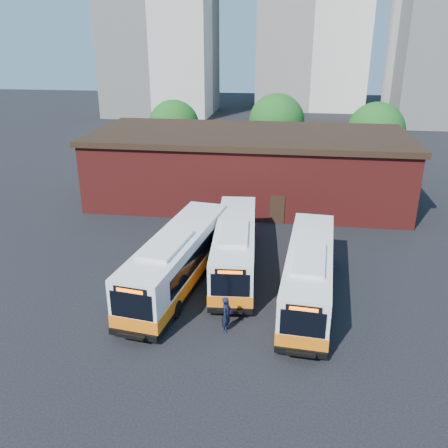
# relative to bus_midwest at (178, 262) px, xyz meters

# --- Properties ---
(ground) EXTENTS (220.00, 220.00, 0.00)m
(ground) POSITION_rel_bus_midwest_xyz_m (2.68, -2.64, -1.61)
(ground) COLOR black
(bus_midwest) EXTENTS (4.41, 13.23, 3.55)m
(bus_midwest) POSITION_rel_bus_midwest_xyz_m (0.00, 0.00, 0.00)
(bus_midwest) COLOR white
(bus_midwest) RESTS_ON ground
(bus_mideast) EXTENTS (3.44, 12.41, 3.34)m
(bus_mideast) POSITION_rel_bus_midwest_xyz_m (3.24, 2.65, -0.10)
(bus_mideast) COLOR white
(bus_mideast) RESTS_ON ground
(bus_east) EXTENTS (3.43, 12.48, 3.36)m
(bus_east) POSITION_rel_bus_midwest_xyz_m (7.96, -0.49, -0.09)
(bus_east) COLOR white
(bus_east) RESTS_ON ground
(transit_worker) EXTENTS (0.64, 0.82, 1.99)m
(transit_worker) POSITION_rel_bus_midwest_xyz_m (3.67, -4.50, -0.62)
(transit_worker) COLOR black
(transit_worker) RESTS_ON ground
(depot_building) EXTENTS (28.60, 12.60, 6.40)m
(depot_building) POSITION_rel_bus_midwest_xyz_m (2.68, 17.36, 1.65)
(depot_building) COLOR maroon
(depot_building) RESTS_ON ground
(tree_west) EXTENTS (6.00, 6.00, 7.65)m
(tree_west) POSITION_rel_bus_midwest_xyz_m (-7.32, 29.36, 3.03)
(tree_west) COLOR #382314
(tree_west) RESTS_ON ground
(tree_mid) EXTENTS (6.56, 6.56, 8.36)m
(tree_mid) POSITION_rel_bus_midwest_xyz_m (4.68, 31.36, 3.47)
(tree_mid) COLOR #382314
(tree_mid) RESTS_ON ground
(tree_east) EXTENTS (6.24, 6.24, 7.96)m
(tree_east) POSITION_rel_bus_midwest_xyz_m (15.68, 28.36, 3.22)
(tree_east) COLOR #382314
(tree_east) RESTS_ON ground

